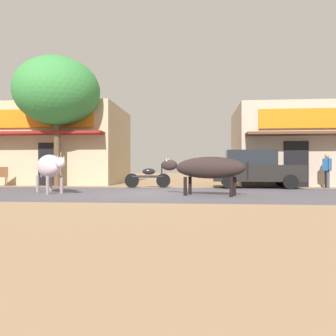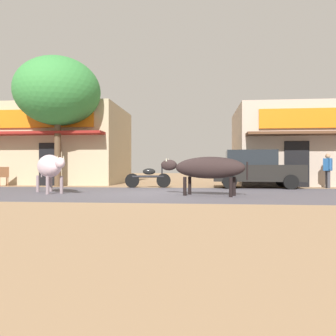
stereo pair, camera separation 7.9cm
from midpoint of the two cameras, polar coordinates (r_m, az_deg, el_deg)
ground at (r=11.55m, az=-1.78°, el=-4.35°), size 80.00×80.00×0.00m
asphalt_road at (r=11.55m, az=-1.78°, el=-4.34°), size 72.00×6.31×0.00m
storefront_left_cafe at (r=20.12m, az=-17.97°, el=3.59°), size 7.29×6.14×4.23m
storefront_right_club at (r=19.28m, az=22.93°, el=3.42°), size 7.55×6.14×4.02m
roadside_tree at (r=16.86m, az=-18.15°, el=12.24°), size 3.96×3.96×6.04m
parked_hatchback_car at (r=15.15m, az=14.75°, el=-0.11°), size 3.84×2.05×1.64m
parked_motorcycle at (r=14.80m, az=-3.18°, el=-1.54°), size 2.01×0.35×1.06m
cow_near_brown at (r=12.42m, az=-19.33°, el=0.26°), size 1.97×2.16×1.34m
cow_far_dark at (r=10.66m, az=6.92°, el=0.01°), size 2.81×1.31×1.23m
pedestrian_by_shop at (r=16.09m, az=25.70°, el=-0.01°), size 0.45×0.61×1.49m
cafe_chair_near_tree at (r=17.81m, az=-26.11°, el=-1.14°), size 0.62×0.62×0.92m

